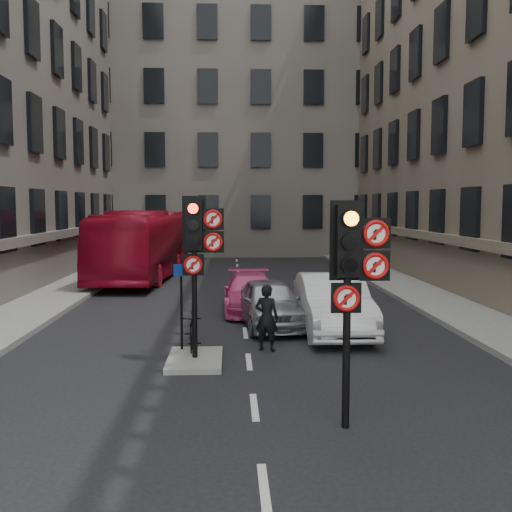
{
  "coord_description": "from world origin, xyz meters",
  "views": [
    {
      "loc": [
        -0.41,
        -8.11,
        3.52
      ],
      "look_at": [
        0.05,
        2.42,
        2.6
      ],
      "focal_mm": 42.0,
      "sensor_mm": 36.0,
      "label": 1
    }
  ],
  "objects": [
    {
      "name": "info_sign",
      "position": [
        -1.55,
        5.73,
        1.42
      ],
      "size": [
        0.34,
        0.14,
        2.01
      ],
      "rotation": [
        0.0,
        0.0,
        0.28
      ],
      "color": "black",
      "rests_on": "centre_island"
    },
    {
      "name": "motorcycle",
      "position": [
        -1.32,
        6.0,
        0.46
      ],
      "size": [
        0.47,
        1.55,
        0.93
      ],
      "primitive_type": "imported",
      "rotation": [
        0.0,
        0.0,
        0.02
      ],
      "color": "black",
      "rests_on": "ground"
    },
    {
      "name": "motorcyclist",
      "position": [
        0.46,
        6.0,
        0.8
      ],
      "size": [
        0.69,
        0.58,
        1.61
      ],
      "primitive_type": "imported",
      "rotation": [
        0.0,
        0.0,
        2.74
      ],
      "color": "black",
      "rests_on": "ground"
    },
    {
      "name": "centre_island",
      "position": [
        -1.2,
        5.0,
        0.06
      ],
      "size": [
        1.2,
        2.0,
        0.12
      ],
      "primitive_type": "cube",
      "color": "gray",
      "rests_on": "ground"
    },
    {
      "name": "pavement_left",
      "position": [
        -7.2,
        12.0,
        0.08
      ],
      "size": [
        3.0,
        50.0,
        0.16
      ],
      "primitive_type": "cube",
      "color": "gray",
      "rests_on": "ground"
    },
    {
      "name": "bus_red",
      "position": [
        -4.5,
        20.25,
        1.61
      ],
      "size": [
        3.38,
        11.67,
        3.21
      ],
      "primitive_type": "imported",
      "rotation": [
        0.0,
        0.0,
        -0.06
      ],
      "color": "maroon",
      "rests_on": "ground"
    },
    {
      "name": "car_pink",
      "position": [
        0.25,
        11.29,
        0.62
      ],
      "size": [
        1.75,
        4.26,
        1.23
      ],
      "primitive_type": "imported",
      "rotation": [
        0.0,
        0.0,
        0.0
      ],
      "color": "#D63F80",
      "rests_on": "ground"
    },
    {
      "name": "car_white",
      "position": [
        2.38,
        7.93,
        0.79
      ],
      "size": [
        1.69,
        4.82,
        1.59
      ],
      "primitive_type": "imported",
      "rotation": [
        0.0,
        0.0,
        -0.0
      ],
      "color": "silver",
      "rests_on": "ground"
    },
    {
      "name": "signal_near",
      "position": [
        1.49,
        0.99,
        2.58
      ],
      "size": [
        0.91,
        0.4,
        3.58
      ],
      "color": "black",
      "rests_on": "ground"
    },
    {
      "name": "signal_far",
      "position": [
        -1.11,
        4.99,
        2.7
      ],
      "size": [
        0.91,
        0.4,
        3.58
      ],
      "color": "black",
      "rests_on": "centre_island"
    },
    {
      "name": "car_silver",
      "position": [
        0.72,
        8.84,
        0.68
      ],
      "size": [
        2.02,
        4.16,
        1.37
      ],
      "primitive_type": "imported",
      "rotation": [
        0.0,
        0.0,
        0.1
      ],
      "color": "#97989E",
      "rests_on": "ground"
    },
    {
      "name": "pavement_right",
      "position": [
        7.2,
        12.0,
        0.08
      ],
      "size": [
        3.0,
        50.0,
        0.16
      ],
      "primitive_type": "cube",
      "color": "gray",
      "rests_on": "ground"
    },
    {
      "name": "building_far",
      "position": [
        0.0,
        38.0,
        10.0
      ],
      "size": [
        30.0,
        14.0,
        20.0
      ],
      "primitive_type": "cube",
      "color": "gray",
      "rests_on": "ground"
    },
    {
      "name": "ground",
      "position": [
        0.0,
        0.0,
        0.0
      ],
      "size": [
        120.0,
        120.0,
        0.0
      ],
      "primitive_type": "plane",
      "color": "black",
      "rests_on": "ground"
    }
  ]
}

